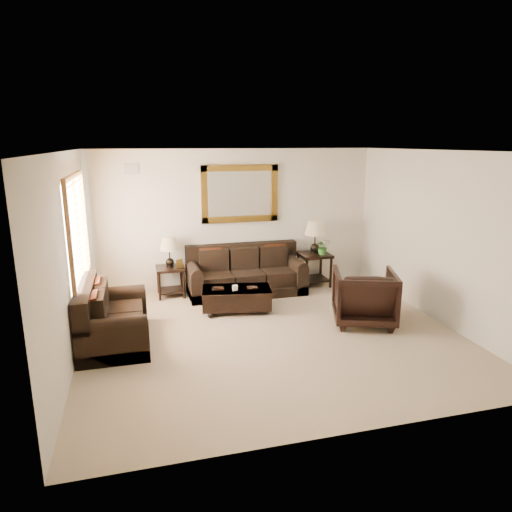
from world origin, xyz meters
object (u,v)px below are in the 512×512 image
object	(u,v)px
coffee_table	(237,297)
end_table_left	(170,258)
loveseat	(110,321)
armchair	(364,294)
sofa	(245,276)
end_table_right	(315,243)

from	to	relation	value
coffee_table	end_table_left	bearing A→B (deg)	143.32
loveseat	end_table_left	size ratio (longest dim) A/B	1.39
loveseat	armchair	xyz separation A→B (m)	(3.87, -0.25, 0.15)
sofa	loveseat	xyz separation A→B (m)	(-2.41, -1.74, -0.00)
end_table_left	loveseat	bearing A→B (deg)	-118.20
sofa	end_table_left	size ratio (longest dim) A/B	1.94
loveseat	coffee_table	distance (m)	2.18
end_table_left	end_table_right	bearing A→B (deg)	-0.85
end_table_left	end_table_right	distance (m)	2.85
sofa	end_table_left	xyz separation A→B (m)	(-1.40, 0.14, 0.41)
coffee_table	loveseat	bearing A→B (deg)	-148.73
loveseat	end_table_left	xyz separation A→B (m)	(1.00, 1.87, 0.41)
end_table_right	loveseat	bearing A→B (deg)	-154.59
end_table_left	coffee_table	xyz separation A→B (m)	(1.02, -1.08, -0.49)
sofa	armchair	bearing A→B (deg)	-53.67
loveseat	end_table_right	bearing A→B (deg)	-64.59
end_table_right	coffee_table	bearing A→B (deg)	-150.43
end_table_left	end_table_right	size ratio (longest dim) A/B	0.86
sofa	coffee_table	bearing A→B (deg)	-111.98
loveseat	end_table_right	world-z (taller)	end_table_right
end_table_right	armchair	size ratio (longest dim) A/B	1.38
sofa	loveseat	distance (m)	2.97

